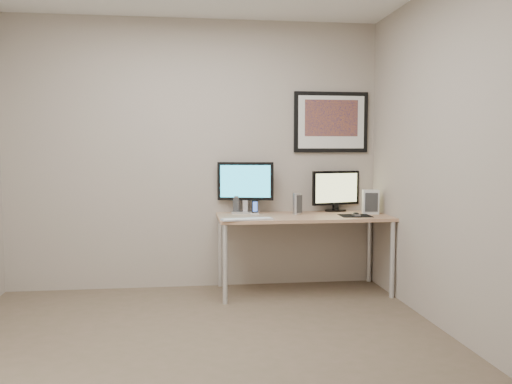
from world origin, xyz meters
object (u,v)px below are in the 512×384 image
speaker_right (297,204)px  keyboard (247,219)px  fan_unit (371,202)px  monitor_tv (336,190)px  desk (303,222)px  framed_art (331,122)px  phone_dock (255,207)px  monitor_large (245,185)px  speaker_left (237,204)px

speaker_right → keyboard: bearing=-166.2°
fan_unit → monitor_tv: bearing=151.1°
desk → framed_art: bearing=43.5°
monitor_tv → fan_unit: bearing=-54.4°
desk → monitor_tv: 0.56m
desk → fan_unit: fan_unit is taller
monitor_tv → phone_dock: 0.86m
monitor_large → monitor_tv: size_ratio=1.06×
framed_art → monitor_tv: (0.04, -0.05, -0.67)m
framed_art → phone_dock: size_ratio=5.47×
monitor_tv → desk: bearing=-159.5°
framed_art → fan_unit: 0.89m
desk → monitor_large: 0.67m
monitor_large → monitor_tv: monitor_large is taller
phone_dock → framed_art: bearing=-9.7°
phone_dock → fan_unit: (1.12, -0.08, 0.05)m
framed_art → speaker_right: size_ratio=3.72×
speaker_left → fan_unit: 1.30m
monitor_tv → keyboard: (-0.95, -0.56, -0.21)m
phone_dock → keyboard: 0.43m
monitor_large → phone_dock: 0.25m
monitor_large → keyboard: 0.60m
speaker_left → phone_dock: speaker_left is taller
phone_dock → fan_unit: bearing=-28.3°
speaker_right → monitor_tv: bearing=-0.7°
framed_art → speaker_left: 1.25m
speaker_right → phone_dock: speaker_right is taller
monitor_tv → framed_art: bearing=113.8°
speaker_left → keyboard: (0.04, -0.56, -0.08)m
desk → fan_unit: 0.70m
keyboard → speaker_left: bearing=85.8°
speaker_left → fan_unit: size_ratio=0.73×
desk → monitor_large: monitor_large is taller
speaker_left → speaker_right: speaker_right is taller
fan_unit → speaker_right: bearing=-174.0°
speaker_left → monitor_large: bearing=4.2°
monitor_large → keyboard: size_ratio=1.18×
monitor_large → desk: bearing=-13.6°
speaker_right → desk: bearing=-92.4°
monitor_large → framed_art: bearing=17.6°
desk → keyboard: keyboard is taller
keyboard → fan_unit: fan_unit is taller
framed_art → speaker_right: bearing=-149.8°
fan_unit → speaker_left: bearing=-179.5°
keyboard → desk: bearing=18.1°
keyboard → phone_dock: bearing=65.4°
monitor_tv → speaker_left: size_ratio=3.02×
monitor_large → keyboard: monitor_large is taller
monitor_large → speaker_right: (0.48, -0.15, -0.17)m
desk → framed_art: framed_art is taller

